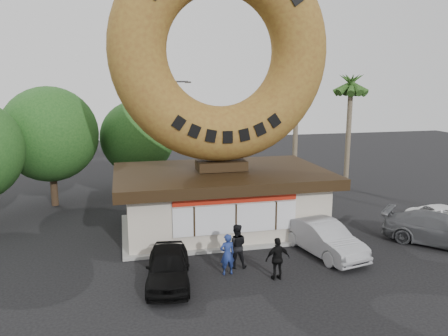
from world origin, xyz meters
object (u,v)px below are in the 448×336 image
donut_shop (221,198)px  person_left (227,254)px  car_grey (439,230)px  giant_donut (221,51)px  car_silver (324,238)px  person_right (278,259)px  car_white (446,216)px  car_black (168,266)px  street_lamp (166,129)px  person_center (236,246)px

donut_shop → person_left: (-1.04, -5.60, -0.88)m
person_left → car_grey: person_left is taller
giant_donut → car_silver: giant_donut is taller
giant_donut → person_right: size_ratio=6.33×
car_white → giant_donut: bearing=86.9°
giant_donut → car_grey: 14.01m
car_black → giant_donut: bearing=66.3°
person_left → car_black: bearing=-1.5°
donut_shop → person_left: donut_shop is taller
donut_shop → car_white: (12.30, -2.39, -1.18)m
car_grey → car_white: (2.36, 2.32, -0.18)m
car_black → car_grey: size_ratio=0.79×
street_lamp → person_right: street_lamp is taller
donut_shop → person_center: bearing=-95.7°
donut_shop → car_grey: 11.04m
person_left → donut_shop: bearing=-107.6°
car_grey → donut_shop: bearing=110.8°
giant_donut → donut_shop: bearing=-90.0°
car_silver → donut_shop: bearing=118.5°
car_silver → street_lamp: bearing=99.3°
person_right → car_silver: size_ratio=0.38×
car_grey → car_white: size_ratio=1.25×
giant_donut → car_black: bearing=-121.0°
street_lamp → car_silver: bearing=-68.5°
person_right → car_black: (-4.36, 0.69, -0.18)m
giant_donut → car_black: (-3.52, -5.86, -8.72)m
person_left → car_grey: bearing=177.5°
person_right → car_white: size_ratio=0.42×
car_white → person_right: bearing=117.9°
car_black → car_silver: bearing=17.8°
person_right → car_grey: bearing=-172.5°
street_lamp → car_grey: size_ratio=1.52×
person_center → person_right: (1.33, -1.54, -0.08)m
person_center → car_grey: person_center is taller
donut_shop → car_white: donut_shop is taller
street_lamp → person_right: bearing=-80.8°
person_right → car_silver: 3.66m
donut_shop → car_silver: (3.86, -4.48, -0.99)m
giant_donut → car_white: 15.34m
donut_shop → giant_donut: bearing=90.0°
donut_shop → car_black: size_ratio=2.68×
car_silver → car_grey: car_silver is taller
person_left → person_center: size_ratio=0.91×
car_silver → car_white: (8.44, 2.09, -0.19)m
giant_donut → car_silver: 10.49m
person_center → person_left: bearing=60.4°
donut_shop → car_white: bearing=-11.0°
street_lamp → person_right: size_ratio=4.50×
street_lamp → car_black: size_ratio=1.91×
street_lamp → car_white: street_lamp is taller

